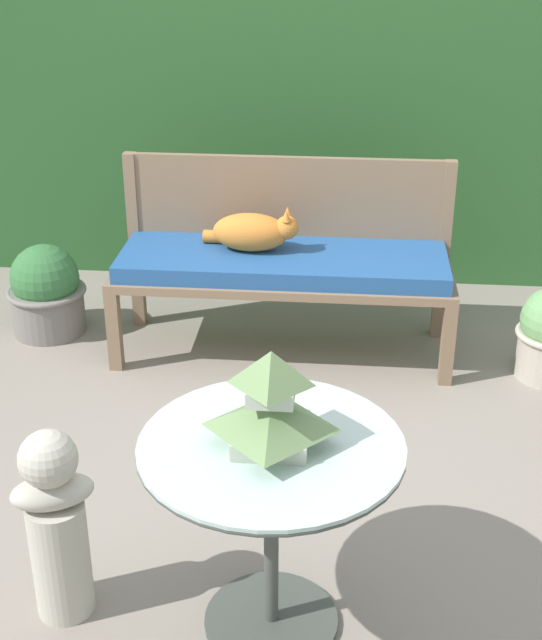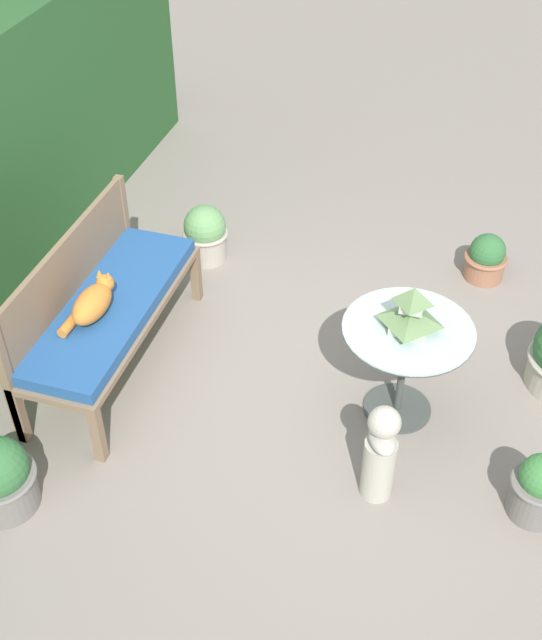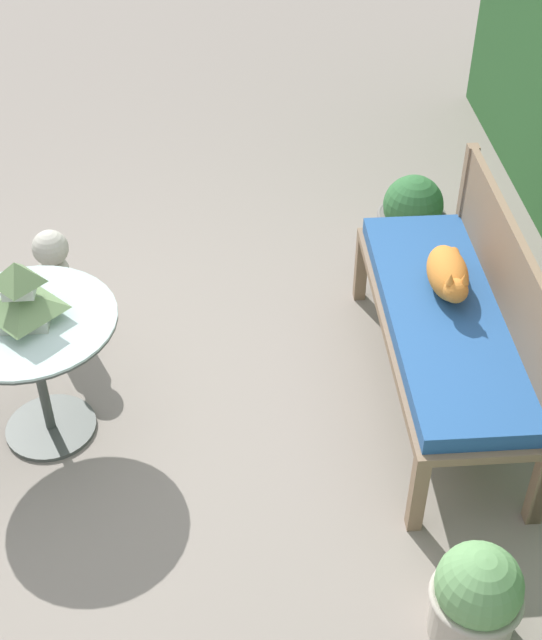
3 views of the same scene
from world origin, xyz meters
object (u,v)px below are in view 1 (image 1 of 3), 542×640
(garden_bench, at_px, (283,268))
(cat, at_px, (253,232))
(garden_bust, at_px, (57,524))
(patio_table, at_px, (271,484))
(pagoda_birdhouse, at_px, (271,406))
(potted_plant_path_edge, at_px, (46,292))

(garden_bench, height_order, cat, cat)
(garden_bust, bearing_deg, patio_table, -22.35)
(garden_bench, bearing_deg, cat, 167.29)
(cat, xyz_separation_m, patio_table, (0.25, -1.83, -0.08))
(cat, relative_size, pagoda_birdhouse, 1.61)
(garden_bench, distance_m, cat, 0.22)
(cat, height_order, garden_bust, cat)
(patio_table, bearing_deg, garden_bench, 93.48)
(garden_bust, relative_size, potted_plant_path_edge, 1.39)
(pagoda_birdhouse, bearing_deg, cat, 97.87)
(cat, bearing_deg, patio_table, -80.13)
(pagoda_birdhouse, distance_m, garden_bust, 0.79)
(garden_bench, distance_m, patio_table, 1.80)
(garden_bench, xyz_separation_m, cat, (-0.14, 0.03, 0.17))
(garden_bench, xyz_separation_m, patio_table, (0.11, -1.80, 0.08))
(potted_plant_path_edge, bearing_deg, garden_bust, -70.76)
(patio_table, xyz_separation_m, pagoda_birdhouse, (0.00, 0.00, 0.26))
(patio_table, bearing_deg, potted_plant_path_edge, 124.47)
(garden_bench, xyz_separation_m, potted_plant_path_edge, (-1.20, 0.11, -0.22))
(garden_bench, height_order, pagoda_birdhouse, pagoda_birdhouse)
(cat, distance_m, garden_bust, 1.89)
(pagoda_birdhouse, bearing_deg, garden_bench, 93.48)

